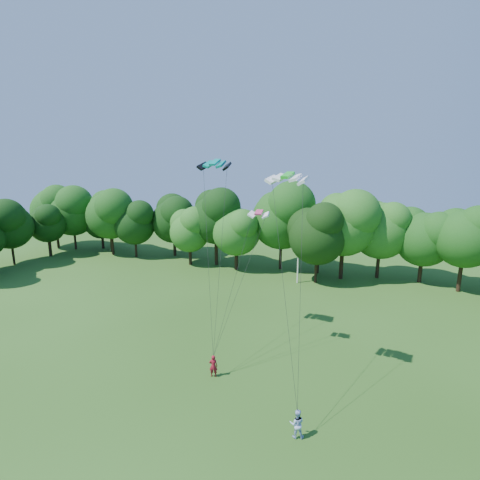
% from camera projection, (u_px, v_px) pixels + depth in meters
% --- Properties ---
extents(ground, '(160.00, 160.00, 0.00)m').
position_uv_depth(ground, '(160.00, 439.00, 22.99)').
color(ground, '#254A14').
rests_on(ground, ground).
extents(utility_pole, '(1.65, 0.21, 8.27)m').
position_uv_depth(utility_pole, '(298.00, 253.00, 50.72)').
color(utility_pole, silver).
rests_on(utility_pole, ground).
extents(kite_flyer_left, '(0.76, 0.60, 1.82)m').
position_uv_depth(kite_flyer_left, '(213.00, 366.00, 29.41)').
color(kite_flyer_left, maroon).
rests_on(kite_flyer_left, ground).
extents(kite_flyer_right, '(1.06, 0.91, 1.88)m').
position_uv_depth(kite_flyer_right, '(297.00, 424.00, 23.00)').
color(kite_flyer_right, '#B0C6F5').
rests_on(kite_flyer_right, ground).
extents(kite_teal, '(2.96, 1.41, 0.60)m').
position_uv_depth(kite_teal, '(215.00, 162.00, 32.98)').
color(kite_teal, '#048D82').
rests_on(kite_teal, ground).
extents(kite_green, '(3.02, 1.72, 0.47)m').
position_uv_depth(kite_green, '(288.00, 175.00, 25.71)').
color(kite_green, green).
rests_on(kite_green, ground).
extents(kite_pink, '(1.76, 0.89, 0.38)m').
position_uv_depth(kite_pink, '(259.00, 212.00, 30.73)').
color(kite_pink, '#D13A6E').
rests_on(kite_pink, ground).
extents(tree_back_west, '(7.93, 7.93, 11.53)m').
position_uv_depth(tree_back_west, '(109.00, 213.00, 67.32)').
color(tree_back_west, '#342415').
rests_on(tree_back_west, ground).
extents(tree_back_center, '(8.43, 8.43, 12.26)m').
position_uv_depth(tree_back_center, '(318.00, 228.00, 50.07)').
color(tree_back_center, '#322613').
rests_on(tree_back_center, ground).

